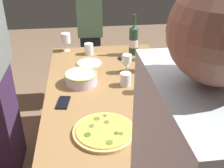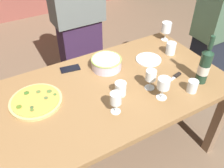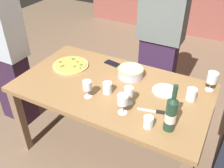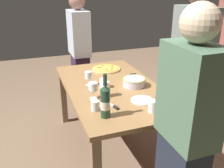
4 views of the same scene
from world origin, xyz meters
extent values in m
plane|color=#775F48|center=(0.00, 0.00, 0.00)|extent=(8.00, 8.00, 0.00)
cube|color=olive|center=(0.00, 0.00, 0.73)|extent=(1.60, 0.90, 0.04)
cube|color=#83664E|center=(-0.74, -0.40, 0.35)|extent=(0.07, 0.07, 0.71)
cube|color=#83664E|center=(-0.74, 0.40, 0.35)|extent=(0.07, 0.07, 0.71)
cube|color=#83664E|center=(0.74, 0.40, 0.35)|extent=(0.07, 0.07, 0.71)
cylinder|color=#DAB66F|center=(-0.49, 0.10, 0.76)|extent=(0.33, 0.33, 0.02)
cylinder|color=#F0A345|center=(-0.49, 0.10, 0.77)|extent=(0.30, 0.30, 0.01)
cylinder|color=#517521|center=(-0.60, 0.09, 0.78)|extent=(0.03, 0.03, 0.00)
cylinder|color=#537434|center=(-0.46, 0.17, 0.78)|extent=(0.03, 0.03, 0.00)
cylinder|color=#3C6F2E|center=(-0.37, 0.09, 0.78)|extent=(0.02, 0.02, 0.00)
cylinder|color=#3C6C24|center=(-0.53, 0.19, 0.78)|extent=(0.03, 0.03, 0.00)
cylinder|color=#3D5E2F|center=(-0.53, 0.04, 0.78)|extent=(0.02, 0.02, 0.00)
cylinder|color=#507534|center=(-0.40, 0.13, 0.78)|extent=(0.03, 0.03, 0.00)
cylinder|color=#4F702C|center=(-0.54, 0.02, 0.78)|extent=(0.02, 0.02, 0.00)
cylinder|color=#4D6A39|center=(-0.43, 0.08, 0.78)|extent=(0.03, 0.03, 0.00)
cylinder|color=silver|center=(0.07, 0.21, 0.79)|extent=(0.22, 0.22, 0.08)
torus|color=#9EBC5A|center=(0.07, 0.21, 0.83)|extent=(0.23, 0.23, 0.01)
cylinder|color=#203D2A|center=(0.56, -0.26, 0.87)|extent=(0.08, 0.08, 0.23)
cone|color=#203D2A|center=(0.56, -0.26, 0.99)|extent=(0.08, 0.08, 0.03)
cylinder|color=#203D2A|center=(0.56, -0.26, 1.06)|extent=(0.03, 0.03, 0.09)
cylinder|color=silver|center=(0.56, -0.26, 0.85)|extent=(0.08, 0.08, 0.07)
cylinder|color=white|center=(0.22, -0.26, 0.75)|extent=(0.07, 0.07, 0.00)
cylinder|color=white|center=(0.22, -0.26, 0.79)|extent=(0.01, 0.01, 0.08)
cylinder|color=white|center=(0.22, -0.26, 0.87)|extent=(0.08, 0.08, 0.07)
cylinder|color=white|center=(0.21, -0.14, 0.75)|extent=(0.07, 0.07, 0.00)
cylinder|color=white|center=(0.21, -0.14, 0.79)|extent=(0.01, 0.01, 0.07)
cylinder|color=white|center=(0.21, -0.14, 0.86)|extent=(0.07, 0.07, 0.07)
cylinder|color=white|center=(-0.10, -0.22, 0.75)|extent=(0.06, 0.06, 0.00)
cylinder|color=white|center=(-0.10, -0.22, 0.79)|extent=(0.01, 0.01, 0.07)
cylinder|color=white|center=(-0.10, -0.22, 0.86)|extent=(0.07, 0.07, 0.07)
cylinder|color=white|center=(0.72, 0.32, 0.75)|extent=(0.06, 0.06, 0.00)
cylinder|color=white|center=(0.72, 0.32, 0.79)|extent=(0.01, 0.01, 0.07)
cylinder|color=white|center=(0.72, 0.32, 0.87)|extent=(0.08, 0.08, 0.09)
cylinder|color=white|center=(0.01, -0.09, 0.80)|extent=(0.08, 0.08, 0.09)
cylinder|color=white|center=(0.62, 0.13, 0.80)|extent=(0.08, 0.08, 0.10)
cylinder|color=white|center=(0.44, -0.31, 0.79)|extent=(0.07, 0.07, 0.08)
cylinder|color=white|center=(0.41, 0.14, 0.76)|extent=(0.20, 0.20, 0.01)
cube|color=black|center=(-0.17, 0.33, 0.76)|extent=(0.15, 0.09, 0.01)
cube|color=silver|center=(0.37, -0.15, 0.75)|extent=(0.15, 0.05, 0.01)
cube|color=black|center=(0.47, -0.13, 0.76)|extent=(0.07, 0.04, 0.02)
cube|color=#4B6A52|center=(1.09, 0.10, 1.11)|extent=(0.38, 0.24, 0.60)
sphere|color=beige|center=(1.09, 0.10, 1.52)|extent=(0.22, 0.22, 0.22)
cube|color=#331E37|center=(-1.15, -0.07, 0.40)|extent=(0.36, 0.20, 0.79)
cube|color=silver|center=(-1.15, -0.07, 1.09)|extent=(0.43, 0.24, 0.59)
sphere|color=#8F6251|center=(-1.15, -0.07, 1.50)|extent=(0.21, 0.21, 0.21)
cube|color=#341F3E|center=(0.12, 0.83, 0.43)|extent=(0.38, 0.20, 0.86)
cube|color=slate|center=(0.12, 0.83, 1.19)|extent=(0.45, 0.24, 0.65)
camera|label=1|loc=(-1.61, 0.20, 1.65)|focal=43.21mm
camera|label=2|loc=(-0.63, -1.10, 1.82)|focal=38.98mm
camera|label=3|loc=(0.79, -1.49, 1.94)|focal=39.72mm
camera|label=4|loc=(2.16, -0.78, 1.72)|focal=39.52mm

